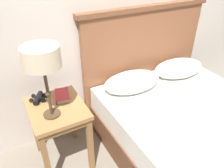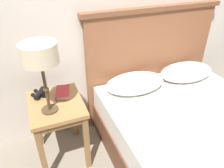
% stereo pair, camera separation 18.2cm
% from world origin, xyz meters
% --- Properties ---
extents(wall_back, '(8.00, 0.06, 2.60)m').
position_xyz_m(wall_back, '(0.00, 0.92, 1.30)').
color(wall_back, silver).
rests_on(wall_back, ground_plane).
extents(nightstand, '(0.44, 0.51, 0.62)m').
position_xyz_m(nightstand, '(-0.66, 0.53, 0.52)').
color(nightstand, '#AD7A47').
rests_on(nightstand, ground_plane).
extents(bed, '(1.51, 1.87, 1.25)m').
position_xyz_m(bed, '(0.43, 0.03, 0.30)').
color(bed, brown).
rests_on(bed, ground_plane).
extents(table_lamp, '(0.26, 0.26, 0.56)m').
position_xyz_m(table_lamp, '(-0.71, 0.45, 1.09)').
color(table_lamp, '#4C3823').
rests_on(table_lamp, nightstand).
extents(book_on_nightstand, '(0.16, 0.22, 0.04)m').
position_xyz_m(book_on_nightstand, '(-0.57, 0.64, 0.64)').
color(book_on_nightstand, silver).
rests_on(book_on_nightstand, nightstand).
extents(binoculars_pair, '(0.16, 0.16, 0.05)m').
position_xyz_m(binoculars_pair, '(-0.76, 0.69, 0.64)').
color(binoculars_pair, black).
rests_on(binoculars_pair, nightstand).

